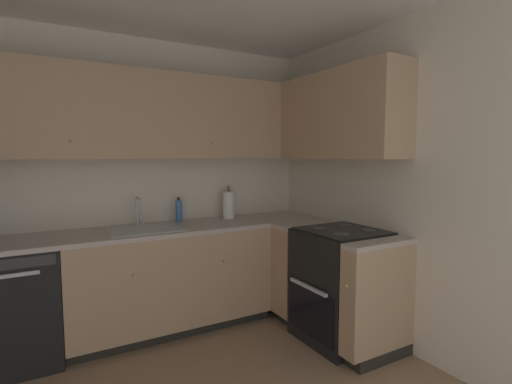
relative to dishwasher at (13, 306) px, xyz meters
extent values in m
cube|color=beige|center=(0.73, 0.33, 0.82)|extent=(3.79, 0.05, 2.50)
cube|color=beige|center=(2.60, -1.50, 0.82)|extent=(0.05, 3.69, 2.50)
cube|color=black|center=(0.00, 0.00, 0.00)|extent=(0.60, 0.60, 0.85)
cube|color=#333333|center=(0.00, -0.30, 0.38)|extent=(0.55, 0.01, 0.07)
cube|color=silver|center=(0.00, -0.32, 0.31)|extent=(0.36, 0.02, 0.02)
cube|color=tan|center=(1.14, 0.00, 0.04)|extent=(1.67, 0.60, 0.76)
cube|color=black|center=(1.14, 0.03, -0.38)|extent=(1.67, 0.54, 0.09)
sphere|color=tan|center=(0.77, -0.31, 0.19)|extent=(0.02, 0.02, 0.02)
sphere|color=tan|center=(1.51, -0.31, 0.19)|extent=(0.02, 0.02, 0.02)
cube|color=#B7A89E|center=(1.14, 0.00, 0.44)|extent=(2.88, 0.60, 0.03)
cube|color=tan|center=(2.28, -0.43, 0.04)|extent=(0.60, 0.25, 0.76)
cube|color=black|center=(2.31, -0.43, -0.38)|extent=(0.54, 0.25, 0.09)
cube|color=tan|center=(2.28, -1.27, 0.04)|extent=(0.60, 0.15, 0.76)
cube|color=black|center=(2.31, -1.27, -0.38)|extent=(0.54, 0.15, 0.09)
sphere|color=tan|center=(1.97, -1.27, 0.19)|extent=(0.02, 0.02, 0.02)
cube|color=#B7A89E|center=(2.28, -0.43, 0.44)|extent=(0.60, 0.25, 0.03)
cube|color=#B7A89E|center=(2.28, -1.27, 0.44)|extent=(0.60, 0.15, 0.03)
cube|color=black|center=(2.30, -0.87, 0.02)|extent=(0.64, 0.62, 0.89)
cube|color=black|center=(1.97, -0.87, -0.14)|extent=(0.02, 0.55, 0.37)
cube|color=silver|center=(1.95, -0.87, 0.06)|extent=(0.02, 0.43, 0.02)
cube|color=black|center=(2.30, -0.87, 0.47)|extent=(0.59, 0.60, 0.01)
cube|color=black|center=(2.60, -0.87, 0.54)|extent=(0.03, 0.60, 0.15)
cylinder|color=#4C4C4C|center=(2.16, -1.01, 0.48)|extent=(0.11, 0.11, 0.01)
cylinder|color=#4C4C4C|center=(2.16, -0.74, 0.48)|extent=(0.11, 0.11, 0.01)
cylinder|color=#4C4C4C|center=(2.44, -1.01, 0.48)|extent=(0.11, 0.11, 0.01)
cylinder|color=#4C4C4C|center=(2.44, -0.74, 0.48)|extent=(0.11, 0.11, 0.01)
cube|color=tan|center=(0.98, 0.14, 1.39)|extent=(2.56, 0.32, 0.72)
sphere|color=tan|center=(0.42, -0.03, 1.16)|extent=(0.02, 0.02, 0.02)
sphere|color=tan|center=(1.54, -0.03, 1.16)|extent=(0.02, 0.02, 0.02)
cube|color=tan|center=(2.42, -0.50, 1.39)|extent=(0.32, 1.60, 0.72)
cube|color=#B7B7BC|center=(0.93, -0.03, 0.46)|extent=(0.56, 0.40, 0.01)
cube|color=gray|center=(0.93, -0.03, 0.42)|extent=(0.52, 0.36, 0.09)
cube|color=#99999E|center=(0.93, -0.03, 0.43)|extent=(0.02, 0.35, 0.06)
cylinder|color=silver|center=(0.93, 0.20, 0.59)|extent=(0.02, 0.02, 0.25)
cylinder|color=silver|center=(0.93, 0.13, 0.70)|extent=(0.02, 0.15, 0.02)
cylinder|color=silver|center=(0.98, 0.20, 0.49)|extent=(0.02, 0.02, 0.06)
cylinder|color=#3F72BF|center=(1.29, 0.18, 0.56)|extent=(0.06, 0.06, 0.20)
cylinder|color=#262626|center=(1.29, 0.18, 0.67)|extent=(0.03, 0.03, 0.03)
cylinder|color=white|center=(1.78, 0.16, 0.59)|extent=(0.11, 0.11, 0.26)
cylinder|color=#3F3F3F|center=(1.78, 0.16, 0.61)|extent=(0.02, 0.02, 0.32)
camera|label=1|loc=(0.19, -3.14, 1.07)|focal=26.95mm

